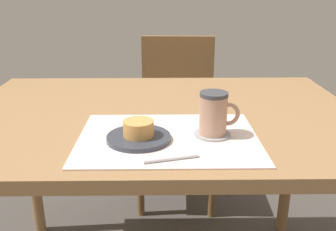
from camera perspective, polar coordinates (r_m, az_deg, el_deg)
The scene contains 8 objects.
dining_table at distance 1.21m, azimuth -1.21°, elevation -2.66°, with size 1.26×0.86×0.73m.
wooden_chair at distance 1.97m, azimuth 1.42°, elevation 0.75°, with size 0.44×0.44×0.85m.
placemat at distance 0.98m, azimuth 0.03°, elevation -3.43°, with size 0.47×0.35×0.00m, color silver.
pastry_plate at distance 0.97m, azimuth -4.48°, elevation -3.40°, with size 0.17×0.17×0.01m, color #333842.
pastry at distance 0.96m, azimuth -4.53°, elevation -1.96°, with size 0.08×0.08×0.04m, color tan.
coffee_coaster at distance 1.00m, azimuth 6.76°, elevation -2.83°, with size 0.10×0.10×0.01m, color #99999E.
coffee_mug at distance 0.98m, azimuth 7.06°, elevation 0.34°, with size 0.11×0.07×0.11m.
teaspoon at distance 0.86m, azimuth 0.50°, elevation -6.58°, with size 0.01×0.01×0.13m, color silver.
Camera 1 is at (0.01, -1.12, 1.12)m, focal length 40.00 mm.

